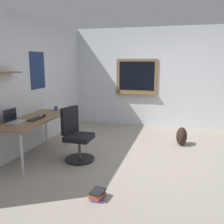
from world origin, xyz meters
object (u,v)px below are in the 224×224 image
Objects in this scene: keyboard at (36,119)px; laptop at (14,119)px; office_chair at (76,138)px; desk at (35,122)px; computer_mouse at (44,115)px; backpack at (182,136)px; book_stack_on_floor at (98,194)px; coffee_mug at (56,108)px.

laptop is at bearing 142.37° from keyboard.
keyboard is at bearing 104.30° from office_chair.
laptop is 0.38m from keyboard.
office_chair is 3.06× the size of laptop.
laptop reaches higher than desk.
computer_mouse is at bearing -21.92° from desk.
backpack reaches higher than book_stack_on_floor.
computer_mouse is at bearing 0.00° from keyboard.
coffee_mug is at bearing 3.44° from keyboard.
laptop reaches higher than computer_mouse.
keyboard is (0.30, -0.23, -0.04)m from laptop.
desk is 0.14m from keyboard.
desk is 18.39× the size of coffee_mug.
backpack is (1.22, -2.48, -0.56)m from computer_mouse.
coffee_mug is 0.24× the size of backpack.
backpack is (1.80, -2.71, -0.60)m from laptop.
book_stack_on_floor is (-0.67, -1.69, -0.73)m from laptop.
office_chair is 0.78m from keyboard.
desk is at bearing 42.90° from keyboard.
desk is 1.78× the size of office_chair.
laptop is 0.81× the size of backpack.
desk is 5.46× the size of laptop.
coffee_mug is (0.55, 0.05, 0.03)m from computer_mouse.
office_chair is 1.42m from book_stack_on_floor.
laptop is 3.37× the size of coffee_mug.
office_chair is 10.33× the size of coffee_mug.
keyboard is (-0.08, -0.08, 0.08)m from desk.
coffee_mug reaches higher than computer_mouse.
computer_mouse is at bearing 49.51° from book_stack_on_floor.
laptop is (-0.47, 0.91, 0.38)m from office_chair.
laptop is 1.29× the size of book_stack_on_floor.
book_stack_on_floor is at bearing -130.49° from computer_mouse.
keyboard is 2.95m from backpack.
computer_mouse is (0.20, -0.08, 0.08)m from desk.
backpack is at bearing -53.61° from office_chair.
laptop is 0.84× the size of keyboard.
backpack is at bearing -58.82° from keyboard.
keyboard is 1.54× the size of book_stack_on_floor.
laptop reaches higher than coffee_mug.
laptop reaches higher than keyboard.
coffee_mug is (0.66, 0.73, 0.38)m from office_chair.
office_chair is 1.09m from laptop.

